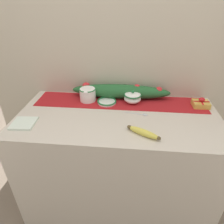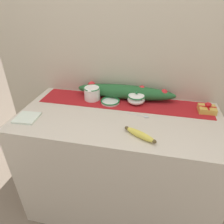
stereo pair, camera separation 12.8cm
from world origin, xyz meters
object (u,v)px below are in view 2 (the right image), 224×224
(napkin_stack, at_px, (27,118))
(gift_box, at_px, (207,109))
(sugar_bowl, at_px, (136,98))
(banana, at_px, (140,134))
(cream_pitcher, at_px, (92,93))
(spoon, at_px, (144,116))
(small_dish, at_px, (110,101))

(napkin_stack, distance_m, gift_box, 1.21)
(sugar_bowl, relative_size, banana, 0.65)
(cream_pitcher, height_order, napkin_stack, cream_pitcher)
(sugar_bowl, bearing_deg, banana, -80.65)
(banana, height_order, spoon, banana)
(sugar_bowl, height_order, small_dish, sugar_bowl)
(spoon, bearing_deg, sugar_bowl, 125.71)
(sugar_bowl, height_order, banana, sugar_bowl)
(spoon, bearing_deg, cream_pitcher, 169.04)
(napkin_stack, bearing_deg, gift_box, 16.14)
(cream_pitcher, xyz_separation_m, small_dish, (0.15, -0.03, -0.04))
(cream_pitcher, bearing_deg, napkin_stack, -133.57)
(small_dish, height_order, gift_box, gift_box)
(small_dish, bearing_deg, banana, -55.45)
(spoon, bearing_deg, small_dish, 163.20)
(sugar_bowl, bearing_deg, spoon, -66.12)
(gift_box, bearing_deg, banana, -138.21)
(napkin_stack, bearing_deg, spoon, 13.60)
(spoon, xyz_separation_m, napkin_stack, (-0.75, -0.18, 0.00))
(banana, bearing_deg, sugar_bowl, 99.35)
(banana, distance_m, spoon, 0.23)
(small_dish, bearing_deg, sugar_bowl, 8.43)
(sugar_bowl, height_order, gift_box, sugar_bowl)
(gift_box, bearing_deg, sugar_bowl, 177.95)
(gift_box, bearing_deg, spoon, -159.42)
(cream_pitcher, relative_size, napkin_stack, 1.02)
(banana, xyz_separation_m, spoon, (0.01, 0.22, -0.01))
(cream_pitcher, bearing_deg, gift_box, -1.27)
(spoon, distance_m, napkin_stack, 0.77)
(spoon, bearing_deg, napkin_stack, -154.57)
(small_dish, relative_size, napkin_stack, 1.01)
(sugar_bowl, xyz_separation_m, spoon, (0.08, -0.17, -0.04))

